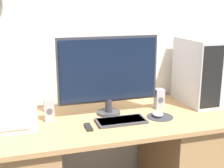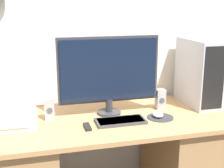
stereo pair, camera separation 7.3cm
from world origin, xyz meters
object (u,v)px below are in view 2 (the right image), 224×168
computer_tower (198,72)px  speaker_right (160,99)px  mouse (158,115)px  keyboard (121,121)px  speaker_left (49,109)px  printer (11,112)px  monitor (109,72)px  remote_control (87,127)px

computer_tower → speaker_right: bearing=-172.3°
mouse → keyboard: bearing=-175.9°
mouse → speaker_right: bearing=62.6°
mouse → speaker_left: bearing=168.0°
printer → speaker_left: size_ratio=2.13×
monitor → mouse: 0.44m
monitor → printer: 0.68m
speaker_right → monitor: bearing=-179.8°
monitor → printer: (-0.64, -0.04, -0.21)m
keyboard → speaker_right: size_ratio=2.21×
keyboard → remote_control: bearing=-171.0°
printer → remote_control: bearing=-21.0°
computer_tower → remote_control: (-0.89, -0.26, -0.24)m
keyboard → mouse: mouse is taller
keyboard → speaker_left: speaker_left is taller
monitor → printer: bearing=-176.2°
keyboard → mouse: (0.27, 0.02, 0.01)m
speaker_right → speaker_left: bearing=-179.0°
remote_control → mouse: bearing=6.4°
mouse → speaker_left: speaker_left is taller
speaker_right → remote_control: 0.62m
keyboard → remote_control: (-0.22, -0.04, -0.00)m
printer → speaker_left: (0.24, 0.03, -0.01)m
mouse → remote_control: bearing=-173.6°
printer → speaker_right: (1.03, 0.04, -0.01)m
monitor → speaker_left: monitor is taller
printer → monitor: bearing=3.8°
monitor → remote_control: 0.41m
mouse → printer: bearing=172.8°
mouse → remote_control: size_ratio=0.75×
computer_tower → speaker_left: (-1.10, -0.06, -0.17)m
keyboard → remote_control: size_ratio=2.88×
keyboard → computer_tower: (0.67, 0.22, 0.24)m
computer_tower → speaker_left: size_ratio=3.38×
monitor → printer: size_ratio=2.24×
printer → speaker_left: 0.24m
speaker_left → speaker_right: size_ratio=1.00×
monitor → speaker_right: monitor is taller
computer_tower → speaker_right: 0.36m
monitor → speaker_right: (0.38, 0.00, -0.23)m
computer_tower → printer: size_ratio=1.59×
keyboard → speaker_right: (0.35, 0.18, 0.06)m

